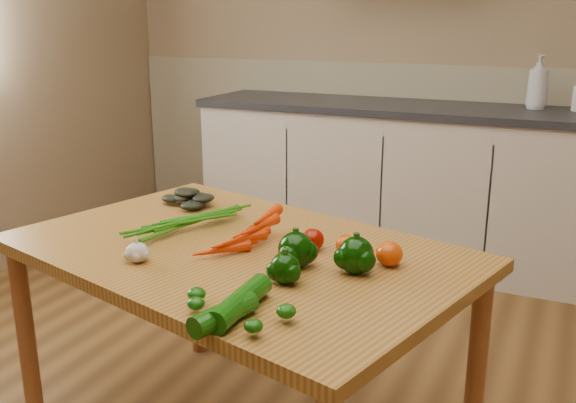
% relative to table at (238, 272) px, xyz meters
% --- Properties ---
extents(room, '(4.04, 5.04, 2.64)m').
position_rel_table_xyz_m(room, '(0.03, -0.04, 0.61)').
color(room, brown).
rests_on(room, ground).
extents(counter_run, '(2.84, 0.64, 1.14)m').
position_rel_table_xyz_m(counter_run, '(0.24, 1.97, -0.18)').
color(counter_run, '#C0B2A0').
rests_on(counter_run, ground).
extents(table, '(1.51, 1.18, 0.71)m').
position_rel_table_xyz_m(table, '(0.00, 0.00, 0.00)').
color(table, '#B07733').
rests_on(table, ground).
extents(soap_bottle_a, '(0.15, 0.15, 0.28)m').
position_rel_table_xyz_m(soap_bottle_a, '(0.65, 2.07, 0.41)').
color(soap_bottle_a, silver).
rests_on(soap_bottle_a, counter_run).
extents(carrot_bunch, '(0.29, 0.25, 0.07)m').
position_rel_table_xyz_m(carrot_bunch, '(-0.05, 0.04, 0.11)').
color(carrot_bunch, '#EE3905').
rests_on(carrot_bunch, table).
extents(leafy_greens, '(0.19, 0.17, 0.10)m').
position_rel_table_xyz_m(leafy_greens, '(-0.37, 0.31, 0.13)').
color(leafy_greens, black).
rests_on(leafy_greens, table).
extents(garlic_bulb, '(0.07, 0.07, 0.06)m').
position_rel_table_xyz_m(garlic_bulb, '(-0.19, -0.22, 0.11)').
color(garlic_bulb, beige).
rests_on(garlic_bulb, table).
extents(pepper_a, '(0.10, 0.10, 0.10)m').
position_rel_table_xyz_m(pepper_a, '(0.22, -0.07, 0.13)').
color(pepper_a, black).
rests_on(pepper_a, table).
extents(pepper_b, '(0.10, 0.10, 0.10)m').
position_rel_table_xyz_m(pepper_b, '(0.38, -0.04, 0.13)').
color(pepper_b, black).
rests_on(pepper_b, table).
extents(pepper_c, '(0.08, 0.08, 0.08)m').
position_rel_table_xyz_m(pepper_c, '(0.24, -0.18, 0.12)').
color(pepper_c, black).
rests_on(pepper_c, table).
extents(tomato_a, '(0.07, 0.07, 0.06)m').
position_rel_table_xyz_m(tomato_a, '(0.21, 0.07, 0.11)').
color(tomato_a, '#8F0E02').
rests_on(tomato_a, table).
extents(tomato_b, '(0.06, 0.06, 0.06)m').
position_rel_table_xyz_m(tomato_b, '(0.31, 0.08, 0.11)').
color(tomato_b, '#D94005').
rests_on(tomato_b, table).
extents(tomato_c, '(0.07, 0.07, 0.07)m').
position_rel_table_xyz_m(tomato_c, '(0.45, 0.04, 0.11)').
color(tomato_c, '#D94005').
rests_on(tomato_c, table).
extents(zucchini_a, '(0.06, 0.23, 0.06)m').
position_rel_table_xyz_m(zucchini_a, '(0.22, -0.39, 0.11)').
color(zucchini_a, '#0D4707').
rests_on(zucchini_a, table).
extents(zucchini_b, '(0.09, 0.18, 0.05)m').
position_rel_table_xyz_m(zucchini_b, '(0.22, -0.45, 0.11)').
color(zucchini_b, '#0D4707').
rests_on(zucchini_b, table).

